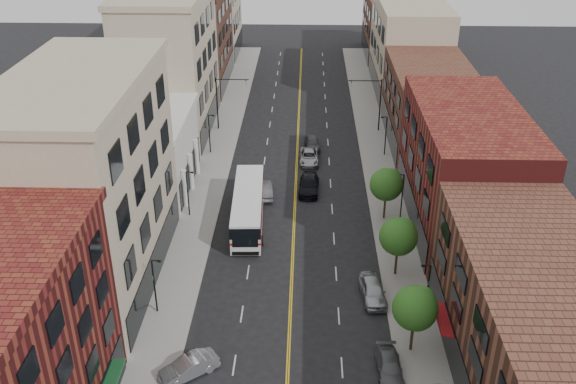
# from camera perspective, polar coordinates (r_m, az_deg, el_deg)

# --- Properties ---
(sidewalk_left) EXTENTS (4.00, 110.00, 0.15)m
(sidewalk_left) POSITION_cam_1_polar(r_m,az_deg,el_deg) (77.47, -6.67, 1.96)
(sidewalk_left) COLOR gray
(sidewalk_left) RESTS_ON ground
(sidewalk_right) EXTENTS (4.00, 110.00, 0.15)m
(sidewalk_right) POSITION_cam_1_polar(r_m,az_deg,el_deg) (77.19, 8.19, 1.76)
(sidewalk_right) COLOR gray
(sidewalk_right) RESTS_ON ground
(bldg_l_tanoffice) EXTENTS (10.00, 22.00, 18.00)m
(bldg_l_tanoffice) POSITION_cam_1_polar(r_m,az_deg,el_deg) (56.01, -17.31, 0.40)
(bldg_l_tanoffice) COLOR tan
(bldg_l_tanoffice) RESTS_ON ground
(bldg_l_white) EXTENTS (10.00, 14.00, 8.00)m
(bldg_l_white) POSITION_cam_1_polar(r_m,az_deg,el_deg) (73.64, -12.66, 3.39)
(bldg_l_white) COLOR silver
(bldg_l_white) RESTS_ON ground
(bldg_l_far_a) EXTENTS (10.00, 20.00, 18.00)m
(bldg_l_far_a) POSITION_cam_1_polar(r_m,az_deg,el_deg) (87.46, -10.47, 11.01)
(bldg_l_far_a) COLOR tan
(bldg_l_far_a) RESTS_ON ground
(bldg_l_far_b) EXTENTS (10.00, 20.00, 15.00)m
(bldg_l_far_b) POSITION_cam_1_polar(r_m,az_deg,el_deg) (106.79, -8.30, 13.37)
(bldg_l_far_b) COLOR brown
(bldg_l_far_b) RESTS_ON ground
(bldg_l_far_c) EXTENTS (10.00, 16.00, 20.00)m
(bldg_l_far_c) POSITION_cam_1_polar(r_m,az_deg,el_deg) (123.59, -7.00, 16.60)
(bldg_l_far_c) COLOR tan
(bldg_l_far_c) RESTS_ON ground
(bldg_r_near) EXTENTS (10.00, 26.00, 10.00)m
(bldg_r_near) POSITION_cam_1_polar(r_m,az_deg,el_deg) (47.15, 21.52, -11.85)
(bldg_r_near) COLOR brown
(bldg_r_near) RESTS_ON ground
(bldg_r_mid) EXTENTS (10.00, 22.00, 12.00)m
(bldg_r_mid) POSITION_cam_1_polar(r_m,az_deg,el_deg) (66.13, 15.50, 2.07)
(bldg_r_mid) COLOR maroon
(bldg_r_mid) RESTS_ON ground
(bldg_r_far_a) EXTENTS (10.00, 20.00, 10.00)m
(bldg_r_far_a) POSITION_cam_1_polar(r_m,az_deg,el_deg) (85.47, 12.47, 7.59)
(bldg_r_far_a) COLOR brown
(bldg_r_far_a) RESTS_ON ground
(bldg_r_far_b) EXTENTS (10.00, 22.00, 14.00)m
(bldg_r_far_b) POSITION_cam_1_polar(r_m,az_deg,el_deg) (104.65, 10.68, 12.61)
(bldg_r_far_b) COLOR tan
(bldg_r_far_b) RESTS_ON ground
(bldg_r_far_c) EXTENTS (10.00, 18.00, 11.00)m
(bldg_r_far_c) POSITION_cam_1_polar(r_m,az_deg,el_deg) (124.23, 9.35, 14.38)
(bldg_r_far_c) COLOR brown
(bldg_r_far_c) RESTS_ON ground
(tree_r_1) EXTENTS (3.40, 3.40, 5.59)m
(tree_r_1) POSITION_cam_1_polar(r_m,az_deg,el_deg) (48.82, 11.33, -9.97)
(tree_r_1) COLOR black
(tree_r_1) RESTS_ON sidewalk_right
(tree_r_2) EXTENTS (3.40, 3.40, 5.59)m
(tree_r_2) POSITION_cam_1_polar(r_m,az_deg,el_deg) (56.95, 9.88, -3.82)
(tree_r_2) COLOR black
(tree_r_2) RESTS_ON sidewalk_right
(tree_r_3) EXTENTS (3.40, 3.40, 5.59)m
(tree_r_3) POSITION_cam_1_polar(r_m,az_deg,el_deg) (65.61, 8.81, 0.76)
(tree_r_3) COLOR black
(tree_r_3) RESTS_ON sidewalk_right
(lamp_l_1) EXTENTS (0.81, 0.55, 5.05)m
(lamp_l_1) POSITION_cam_1_polar(r_m,az_deg,el_deg) (53.32, -11.76, -7.93)
(lamp_l_1) COLOR black
(lamp_l_1) RESTS_ON sidewalk_left
(lamp_l_2) EXTENTS (0.81, 0.55, 5.05)m
(lamp_l_2) POSITION_cam_1_polar(r_m,az_deg,el_deg) (66.65, -8.87, 0.09)
(lamp_l_2) COLOR black
(lamp_l_2) RESTS_ON sidewalk_left
(lamp_l_3) EXTENTS (0.81, 0.55, 5.05)m
(lamp_l_3) POSITION_cam_1_polar(r_m,az_deg,el_deg) (80.95, -6.98, 5.36)
(lamp_l_3) COLOR black
(lamp_l_3) RESTS_ON sidewalk_left
(lamp_r_1) EXTENTS (0.81, 0.55, 5.05)m
(lamp_r_1) POSITION_cam_1_polar(r_m,az_deg,el_deg) (52.87, 12.28, -8.34)
(lamp_r_1) COLOR black
(lamp_r_1) RESTS_ON sidewalk_right
(lamp_r_2) EXTENTS (0.81, 0.55, 5.05)m
(lamp_r_2) POSITION_cam_1_polar(r_m,az_deg,el_deg) (66.29, 10.09, -0.18)
(lamp_r_2) COLOR black
(lamp_r_2) RESTS_ON sidewalk_right
(lamp_r_3) EXTENTS (0.81, 0.55, 5.05)m
(lamp_r_3) POSITION_cam_1_polar(r_m,az_deg,el_deg) (80.65, 8.66, 5.16)
(lamp_r_3) COLOR black
(lamp_r_3) RESTS_ON sidewalk_right
(signal_mast_left) EXTENTS (4.49, 0.18, 7.20)m
(signal_mast_left) POSITION_cam_1_polar(r_m,az_deg,el_deg) (87.66, -5.87, 8.37)
(signal_mast_left) COLOR black
(signal_mast_left) RESTS_ON sidewalk_left
(signal_mast_right) EXTENTS (4.49, 0.18, 7.20)m
(signal_mast_right) POSITION_cam_1_polar(r_m,az_deg,el_deg) (87.40, 7.74, 8.20)
(signal_mast_right) COLOR black
(signal_mast_right) RESTS_ON sidewalk_right
(city_bus) EXTENTS (3.63, 13.38, 3.41)m
(city_bus) POSITION_cam_1_polar(r_m,az_deg,el_deg) (65.32, -3.57, -1.20)
(city_bus) COLOR silver
(city_bus) RESTS_ON ground
(car_angle_b) EXTENTS (4.49, 3.87, 1.46)m
(car_angle_b) POSITION_cam_1_polar(r_m,az_deg,el_deg) (48.63, -8.82, -15.12)
(car_angle_b) COLOR silver
(car_angle_b) RESTS_ON ground
(car_parked_mid) EXTENTS (1.95, 4.47, 1.28)m
(car_parked_mid) POSITION_cam_1_polar(r_m,az_deg,el_deg) (48.77, 9.01, -15.14)
(car_parked_mid) COLOR #55555A
(car_parked_mid) RESTS_ON ground
(car_parked_far) EXTENTS (2.38, 4.96, 1.63)m
(car_parked_far) POSITION_cam_1_polar(r_m,az_deg,el_deg) (55.52, 7.56, -8.67)
(car_parked_far) COLOR #A7AAAF
(car_parked_far) RESTS_ON ground
(car_lane_behind) EXTENTS (2.13, 4.76, 1.52)m
(car_lane_behind) POSITION_cam_1_polar(r_m,az_deg,el_deg) (70.87, -2.08, 0.18)
(car_lane_behind) COLOR #49494E
(car_lane_behind) RESTS_ON ground
(car_lane_a) EXTENTS (2.46, 5.55, 1.59)m
(car_lane_a) POSITION_cam_1_polar(r_m,az_deg,el_deg) (71.91, 1.87, 0.65)
(car_lane_a) COLOR black
(car_lane_a) RESTS_ON ground
(car_lane_b) EXTENTS (2.37, 5.06, 1.40)m
(car_lane_b) POSITION_cam_1_polar(r_m,az_deg,el_deg) (78.95, 1.88, 3.16)
(car_lane_b) COLOR #A5A8AD
(car_lane_b) RESTS_ON ground
(car_lane_c) EXTENTS (2.24, 4.47, 1.46)m
(car_lane_c) POSITION_cam_1_polar(r_m,az_deg,el_deg) (82.80, 2.17, 4.40)
(car_lane_c) COLOR #424347
(car_lane_c) RESTS_ON ground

